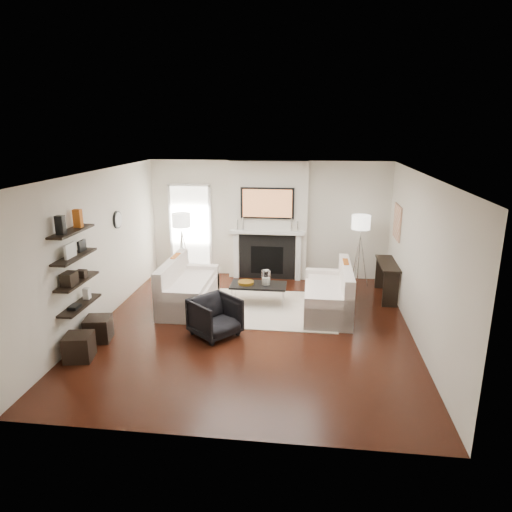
# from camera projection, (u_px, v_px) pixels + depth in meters

# --- Properties ---
(room_envelope) EXTENTS (6.00, 6.00, 6.00)m
(room_envelope) POSITION_uv_depth(u_px,v_px,m) (252.00, 254.00, 7.70)
(room_envelope) COLOR black
(room_envelope) RESTS_ON ground
(chimney_breast) EXTENTS (1.80, 0.25, 2.70)m
(chimney_breast) POSITION_uv_depth(u_px,v_px,m) (268.00, 221.00, 10.44)
(chimney_breast) COLOR silver
(chimney_breast) RESTS_ON floor
(fireplace_surround) EXTENTS (1.30, 0.02, 1.04)m
(fireplace_surround) POSITION_uv_depth(u_px,v_px,m) (267.00, 257.00, 10.54)
(fireplace_surround) COLOR black
(fireplace_surround) RESTS_ON floor
(firebox) EXTENTS (0.75, 0.02, 0.65)m
(firebox) POSITION_uv_depth(u_px,v_px,m) (267.00, 260.00, 10.56)
(firebox) COLOR black
(firebox) RESTS_ON floor
(mantel_pilaster_l) EXTENTS (0.12, 0.08, 1.10)m
(mantel_pilaster_l) POSITION_uv_depth(u_px,v_px,m) (236.00, 255.00, 10.59)
(mantel_pilaster_l) COLOR white
(mantel_pilaster_l) RESTS_ON floor
(mantel_pilaster_r) EXTENTS (0.12, 0.08, 1.10)m
(mantel_pilaster_r) POSITION_uv_depth(u_px,v_px,m) (298.00, 257.00, 10.42)
(mantel_pilaster_r) COLOR white
(mantel_pilaster_r) RESTS_ON floor
(mantel_shelf) EXTENTS (1.70, 0.18, 0.07)m
(mantel_shelf) POSITION_uv_depth(u_px,v_px,m) (267.00, 232.00, 10.33)
(mantel_shelf) COLOR white
(mantel_shelf) RESTS_ON chimney_breast
(tv_body) EXTENTS (1.20, 0.06, 0.70)m
(tv_body) POSITION_uv_depth(u_px,v_px,m) (267.00, 203.00, 10.17)
(tv_body) COLOR black
(tv_body) RESTS_ON chimney_breast
(tv_screen) EXTENTS (1.10, 0.00, 0.62)m
(tv_screen) POSITION_uv_depth(u_px,v_px,m) (267.00, 203.00, 10.14)
(tv_screen) COLOR #BF723F
(tv_screen) RESTS_ON tv_body
(candlestick_l_tall) EXTENTS (0.04, 0.04, 0.30)m
(candlestick_l_tall) POSITION_uv_depth(u_px,v_px,m) (243.00, 224.00, 10.35)
(candlestick_l_tall) COLOR silver
(candlestick_l_tall) RESTS_ON mantel_shelf
(candlestick_l_short) EXTENTS (0.04, 0.04, 0.24)m
(candlestick_l_short) POSITION_uv_depth(u_px,v_px,m) (237.00, 225.00, 10.37)
(candlestick_l_short) COLOR silver
(candlestick_l_short) RESTS_ON mantel_shelf
(candlestick_r_tall) EXTENTS (0.04, 0.04, 0.30)m
(candlestick_r_tall) POSITION_uv_depth(u_px,v_px,m) (291.00, 225.00, 10.22)
(candlestick_r_tall) COLOR silver
(candlestick_r_tall) RESTS_ON mantel_shelf
(candlestick_r_short) EXTENTS (0.04, 0.04, 0.24)m
(candlestick_r_short) POSITION_uv_depth(u_px,v_px,m) (297.00, 226.00, 10.22)
(candlestick_r_short) COLOR silver
(candlestick_r_short) RESTS_ON mantel_shelf
(hallway_panel) EXTENTS (0.90, 0.02, 2.10)m
(hallway_panel) POSITION_uv_depth(u_px,v_px,m) (191.00, 230.00, 10.84)
(hallway_panel) COLOR white
(hallway_panel) RESTS_ON floor
(door_trim_l) EXTENTS (0.06, 0.06, 2.16)m
(door_trim_l) POSITION_uv_depth(u_px,v_px,m) (171.00, 230.00, 10.87)
(door_trim_l) COLOR white
(door_trim_l) RESTS_ON floor
(door_trim_r) EXTENTS (0.06, 0.06, 2.16)m
(door_trim_r) POSITION_uv_depth(u_px,v_px,m) (210.00, 231.00, 10.76)
(door_trim_r) COLOR white
(door_trim_r) RESTS_ON floor
(door_trim_top) EXTENTS (1.02, 0.06, 0.06)m
(door_trim_top) POSITION_uv_depth(u_px,v_px,m) (189.00, 185.00, 10.52)
(door_trim_top) COLOR white
(door_trim_top) RESTS_ON wall_back
(rug) EXTENTS (2.60, 2.00, 0.01)m
(rug) POSITION_uv_depth(u_px,v_px,m) (269.00, 308.00, 8.91)
(rug) COLOR beige
(rug) RESTS_ON floor
(loveseat_left_base) EXTENTS (0.85, 1.80, 0.42)m
(loveseat_left_base) POSITION_uv_depth(u_px,v_px,m) (189.00, 296.00, 9.01)
(loveseat_left_base) COLOR silver
(loveseat_left_base) RESTS_ON floor
(loveseat_left_back) EXTENTS (0.18, 1.80, 0.80)m
(loveseat_left_back) POSITION_uv_depth(u_px,v_px,m) (172.00, 280.00, 8.96)
(loveseat_left_back) COLOR silver
(loveseat_left_back) RESTS_ON floor
(loveseat_left_arm_n) EXTENTS (0.85, 0.18, 0.60)m
(loveseat_left_arm_n) POSITION_uv_depth(u_px,v_px,m) (177.00, 307.00, 8.21)
(loveseat_left_arm_n) COLOR silver
(loveseat_left_arm_n) RESTS_ON floor
(loveseat_left_arm_s) EXTENTS (0.85, 0.18, 0.60)m
(loveseat_left_arm_s) POSITION_uv_depth(u_px,v_px,m) (199.00, 278.00, 9.75)
(loveseat_left_arm_s) COLOR silver
(loveseat_left_arm_s) RESTS_ON floor
(loveseat_left_cushion) EXTENTS (0.63, 1.44, 0.10)m
(loveseat_left_cushion) POSITION_uv_depth(u_px,v_px,m) (191.00, 283.00, 8.93)
(loveseat_left_cushion) COLOR silver
(loveseat_left_cushion) RESTS_ON loveseat_left_base
(pillow_left_orange) EXTENTS (0.10, 0.42, 0.42)m
(pillow_left_orange) POSITION_uv_depth(u_px,v_px,m) (176.00, 265.00, 9.19)
(pillow_left_orange) COLOR #AC5115
(pillow_left_orange) RESTS_ON loveseat_left_cushion
(pillow_left_charcoal) EXTENTS (0.10, 0.40, 0.40)m
(pillow_left_charcoal) POSITION_uv_depth(u_px,v_px,m) (167.00, 275.00, 8.62)
(pillow_left_charcoal) COLOR black
(pillow_left_charcoal) RESTS_ON loveseat_left_cushion
(loveseat_right_base) EXTENTS (0.85, 1.80, 0.42)m
(loveseat_right_base) POSITION_uv_depth(u_px,v_px,m) (327.00, 302.00, 8.69)
(loveseat_right_base) COLOR silver
(loveseat_right_base) RESTS_ON floor
(loveseat_right_back) EXTENTS (0.18, 1.80, 0.80)m
(loveseat_right_back) POSITION_uv_depth(u_px,v_px,m) (346.00, 287.00, 8.56)
(loveseat_right_back) COLOR silver
(loveseat_right_back) RESTS_ON floor
(loveseat_right_arm_n) EXTENTS (0.85, 0.18, 0.60)m
(loveseat_right_arm_n) POSITION_uv_depth(u_px,v_px,m) (329.00, 314.00, 7.89)
(loveseat_right_arm_n) COLOR silver
(loveseat_right_arm_n) RESTS_ON floor
(loveseat_right_arm_s) EXTENTS (0.85, 0.18, 0.60)m
(loveseat_right_arm_s) POSITION_uv_depth(u_px,v_px,m) (326.00, 283.00, 9.44)
(loveseat_right_arm_s) COLOR silver
(loveseat_right_arm_s) RESTS_ON floor
(loveseat_right_cushion) EXTENTS (0.63, 1.44, 0.10)m
(loveseat_right_cushion) POSITION_uv_depth(u_px,v_px,m) (325.00, 289.00, 8.62)
(loveseat_right_cushion) COLOR silver
(loveseat_right_cushion) RESTS_ON loveseat_right_base
(pillow_right_orange) EXTENTS (0.10, 0.42, 0.42)m
(pillow_right_orange) POSITION_uv_depth(u_px,v_px,m) (345.00, 272.00, 8.79)
(pillow_right_orange) COLOR #AC5115
(pillow_right_orange) RESTS_ON loveseat_right_cushion
(pillow_right_charcoal) EXTENTS (0.10, 0.40, 0.40)m
(pillow_right_charcoal) POSITION_uv_depth(u_px,v_px,m) (347.00, 282.00, 8.22)
(pillow_right_charcoal) COLOR black
(pillow_right_charcoal) RESTS_ON loveseat_right_cushion
(coffee_table) EXTENTS (1.10, 0.55, 0.04)m
(coffee_table) POSITION_uv_depth(u_px,v_px,m) (258.00, 285.00, 9.03)
(coffee_table) COLOR black
(coffee_table) RESTS_ON floor
(coffee_leg_nw) EXTENTS (0.02, 0.02, 0.38)m
(coffee_leg_nw) POSITION_uv_depth(u_px,v_px,m) (232.00, 298.00, 8.93)
(coffee_leg_nw) COLOR silver
(coffee_leg_nw) RESTS_ON floor
(coffee_leg_ne) EXTENTS (0.02, 0.02, 0.38)m
(coffee_leg_ne) POSITION_uv_depth(u_px,v_px,m) (283.00, 300.00, 8.81)
(coffee_leg_ne) COLOR silver
(coffee_leg_ne) RESTS_ON floor
(coffee_leg_sw) EXTENTS (0.02, 0.02, 0.38)m
(coffee_leg_sw) POSITION_uv_depth(u_px,v_px,m) (235.00, 290.00, 9.35)
(coffee_leg_sw) COLOR silver
(coffee_leg_sw) RESTS_ON floor
(coffee_leg_se) EXTENTS (0.02, 0.02, 0.38)m
(coffee_leg_se) POSITION_uv_depth(u_px,v_px,m) (284.00, 292.00, 9.24)
(coffee_leg_se) COLOR silver
(coffee_leg_se) RESTS_ON floor
(hurricane_glass) EXTENTS (0.18, 0.18, 0.31)m
(hurricane_glass) POSITION_uv_depth(u_px,v_px,m) (266.00, 278.00, 8.96)
(hurricane_glass) COLOR white
(hurricane_glass) RESTS_ON coffee_table
(hurricane_candle) EXTENTS (0.10, 0.10, 0.15)m
(hurricane_candle) POSITION_uv_depth(u_px,v_px,m) (266.00, 281.00, 8.98)
(hurricane_candle) COLOR white
(hurricane_candle) RESTS_ON coffee_table
(copper_bowl) EXTENTS (0.31, 0.31, 0.05)m
(copper_bowl) POSITION_uv_depth(u_px,v_px,m) (246.00, 283.00, 9.04)
(copper_bowl) COLOR #AE761D
(copper_bowl) RESTS_ON coffee_table
(armchair) EXTENTS (0.97, 0.97, 0.73)m
(armchair) POSITION_uv_depth(u_px,v_px,m) (215.00, 315.00, 7.69)
(armchair) COLOR black
(armchair) RESTS_ON floor
(lamp_left_post) EXTENTS (0.02, 0.02, 1.20)m
(lamp_left_post) POSITION_uv_depth(u_px,v_px,m) (183.00, 257.00, 10.23)
(lamp_left_post) COLOR silver
(lamp_left_post) RESTS_ON floor
(lamp_left_shade) EXTENTS (0.40, 0.40, 0.30)m
(lamp_left_shade) POSITION_uv_depth(u_px,v_px,m) (181.00, 220.00, 10.00)
(lamp_left_shade) COLOR white
(lamp_left_shade) RESTS_ON lamp_left_post
(lamp_left_leg_a) EXTENTS (0.25, 0.02, 1.23)m
(lamp_left_leg_a) POSITION_uv_depth(u_px,v_px,m) (188.00, 258.00, 10.22)
(lamp_left_leg_a) COLOR silver
(lamp_left_leg_a) RESTS_ON floor
(lamp_left_leg_b) EXTENTS (0.14, 0.22, 1.23)m
(lamp_left_leg_b) POSITION_uv_depth(u_px,v_px,m) (182.00, 256.00, 10.33)
(lamp_left_leg_b) COLOR silver
(lamp_left_leg_b) RESTS_ON floor
(lamp_left_leg_c) EXTENTS (0.14, 0.22, 1.23)m
(lamp_left_leg_c) POSITION_uv_depth(u_px,v_px,m) (179.00, 258.00, 10.14)
(lamp_left_leg_c) COLOR silver
(lamp_left_leg_c) RESTS_ON floor
(lamp_right_post) EXTENTS (0.02, 0.02, 1.20)m
(lamp_right_post) POSITION_uv_depth(u_px,v_px,m) (359.00, 260.00, 10.01)
(lamp_right_post) COLOR silver
(lamp_right_post) RESTS_ON floor
(lamp_right_shade) EXTENTS (0.40, 0.40, 0.30)m
(lamp_right_shade) POSITION_uv_depth(u_px,v_px,m) (361.00, 222.00, 9.78)
(lamp_right_shade) COLOR white
(lamp_right_shade) RESTS_ON lamp_right_post
(lamp_right_leg_a) EXTENTS (0.25, 0.02, 1.23)m
(lamp_right_leg_a) POSITION_uv_depth(u_px,v_px,m) (364.00, 260.00, 10.00)
(lamp_right_leg_a) COLOR silver
(lamp_right_leg_a) RESTS_ON floor
(lamp_right_leg_b) EXTENTS (0.14, 0.22, 1.23)m
(lamp_right_leg_b) POSITION_uv_depth(u_px,v_px,m) (356.00, 259.00, 10.11)
(lamp_right_leg_b) COLOR silver
(lamp_right_leg_b) RESTS_ON floor
(lamp_right_leg_c) EXTENTS (0.14, 0.22, 1.23)m
(lamp_right_leg_c) POSITION_uv_depth(u_px,v_px,m) (356.00, 261.00, 9.93)
(lamp_right_leg_c) COLOR silver
(lamp_right_leg_c) RESTS_ON floor
(console_top) EXTENTS (0.35, 1.20, 0.04)m
(console_top) POSITION_uv_depth(u_px,v_px,m) (388.00, 264.00, 9.32)
(console_top) COLOR black
(console_top) RESTS_ON floor
(console_leg_n) EXTENTS (0.30, 0.04, 0.71)m
(console_leg_n) POSITION_uv_depth(u_px,v_px,m) (391.00, 290.00, 8.89)
(console_leg_n) COLOR black
(console_leg_n) RESTS_ON floor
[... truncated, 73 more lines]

